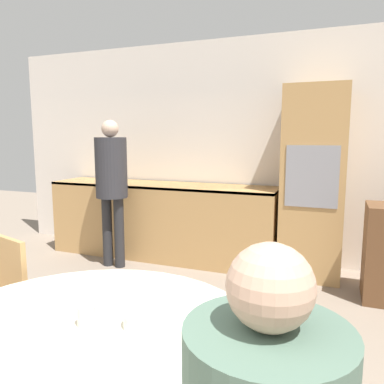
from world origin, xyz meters
TOP-DOWN VIEW (x-y plane):
  - wall_back at (0.00, 4.73)m, footprint 6.48×0.05m
  - kitchen_counter at (-0.99, 4.39)m, footprint 2.79×0.60m
  - oven_unit at (0.75, 4.40)m, footprint 0.62×0.59m
  - person_standing at (-1.36, 3.88)m, footprint 0.35×0.35m
  - cup at (0.08, 1.48)m, footprint 0.07×0.07m
  - bowl_near at (0.29, 1.56)m, footprint 0.15×0.15m
  - bowl_centre at (-0.16, 1.48)m, footprint 0.14×0.14m

SIDE VIEW (x-z plane):
  - kitchen_counter at x=-0.99m, z-range 0.01..0.92m
  - bowl_centre at x=-0.16m, z-range 0.74..0.79m
  - bowl_near at x=0.29m, z-range 0.74..0.79m
  - cup at x=0.08m, z-range 0.74..0.82m
  - oven_unit at x=0.75m, z-range 0.00..1.98m
  - person_standing at x=-1.36m, z-range 0.20..1.84m
  - wall_back at x=0.00m, z-range 0.00..2.60m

